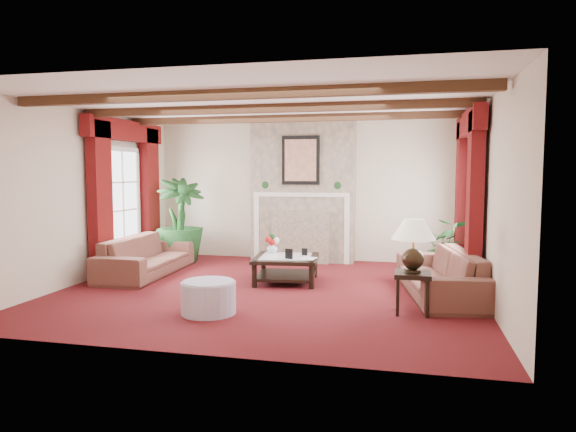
% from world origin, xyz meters
% --- Properties ---
extents(floor, '(6.00, 6.00, 0.00)m').
position_xyz_m(floor, '(0.00, 0.00, 0.00)').
color(floor, '#4F0E0E').
rests_on(floor, ground).
extents(ceiling, '(6.00, 6.00, 0.00)m').
position_xyz_m(ceiling, '(0.00, 0.00, 2.70)').
color(ceiling, white).
rests_on(ceiling, floor).
extents(back_wall, '(6.00, 0.02, 2.70)m').
position_xyz_m(back_wall, '(0.00, 2.75, 1.35)').
color(back_wall, beige).
rests_on(back_wall, ground).
extents(left_wall, '(0.02, 5.50, 2.70)m').
position_xyz_m(left_wall, '(-3.00, 0.00, 1.35)').
color(left_wall, beige).
rests_on(left_wall, ground).
extents(right_wall, '(0.02, 5.50, 2.70)m').
position_xyz_m(right_wall, '(3.00, 0.00, 1.35)').
color(right_wall, beige).
rests_on(right_wall, ground).
extents(ceiling_beams, '(6.00, 3.00, 0.12)m').
position_xyz_m(ceiling_beams, '(0.00, 0.00, 2.64)').
color(ceiling_beams, '#341E10').
rests_on(ceiling_beams, ceiling).
extents(fireplace, '(2.00, 0.52, 2.70)m').
position_xyz_m(fireplace, '(0.00, 2.55, 2.70)').
color(fireplace, tan).
rests_on(fireplace, ground).
extents(french_door_left, '(0.10, 1.10, 2.16)m').
position_xyz_m(french_door_left, '(-2.97, 1.00, 2.13)').
color(french_door_left, white).
rests_on(french_door_left, ground).
extents(french_door_right, '(0.10, 1.10, 2.16)m').
position_xyz_m(french_door_right, '(2.97, 1.00, 2.13)').
color(french_door_right, white).
rests_on(french_door_right, ground).
extents(curtains_left, '(0.20, 2.40, 2.55)m').
position_xyz_m(curtains_left, '(-2.86, 1.00, 2.55)').
color(curtains_left, '#560D0B').
rests_on(curtains_left, ground).
extents(curtains_right, '(0.20, 2.40, 2.55)m').
position_xyz_m(curtains_right, '(2.86, 1.00, 2.55)').
color(curtains_right, '#560D0B').
rests_on(curtains_right, ground).
extents(sofa_left, '(2.25, 0.81, 0.86)m').
position_xyz_m(sofa_left, '(-2.31, 0.63, 0.43)').
color(sofa_left, '#3B101B').
rests_on(sofa_left, ground).
extents(sofa_right, '(2.41, 1.36, 0.86)m').
position_xyz_m(sofa_right, '(2.42, 0.18, 0.43)').
color(sofa_right, '#3B101B').
rests_on(sofa_right, ground).
extents(potted_palm, '(2.52, 2.52, 0.91)m').
position_xyz_m(potted_palm, '(-2.26, 1.86, 0.45)').
color(potted_palm, black).
rests_on(potted_palm, ground).
extents(small_plant, '(1.39, 1.44, 0.76)m').
position_xyz_m(small_plant, '(2.64, 1.66, 0.38)').
color(small_plant, black).
rests_on(small_plant, ground).
extents(coffee_table, '(1.09, 1.09, 0.40)m').
position_xyz_m(coffee_table, '(0.13, 0.57, 0.20)').
color(coffee_table, black).
rests_on(coffee_table, ground).
extents(side_table, '(0.50, 0.50, 0.51)m').
position_xyz_m(side_table, '(2.04, -0.81, 0.26)').
color(side_table, black).
rests_on(side_table, ground).
extents(ottoman, '(0.67, 0.67, 0.39)m').
position_xyz_m(ottoman, '(-0.40, -1.38, 0.20)').
color(ottoman, '#9A93A6').
rests_on(ottoman, ground).
extents(table_lamp, '(0.53, 0.53, 0.67)m').
position_xyz_m(table_lamp, '(2.04, -0.81, 0.85)').
color(table_lamp, black).
rests_on(table_lamp, side_table).
extents(flower_vase, '(0.20, 0.21, 0.18)m').
position_xyz_m(flower_vase, '(-0.18, 0.86, 0.49)').
color(flower_vase, silver).
rests_on(flower_vase, coffee_table).
extents(book, '(0.22, 0.08, 0.29)m').
position_xyz_m(book, '(0.41, 0.39, 0.55)').
color(book, black).
rests_on(book, coffee_table).
extents(photo_frame_a, '(0.12, 0.05, 0.17)m').
position_xyz_m(photo_frame_a, '(0.23, 0.34, 0.49)').
color(photo_frame_a, black).
rests_on(photo_frame_a, coffee_table).
extents(photo_frame_b, '(0.10, 0.05, 0.12)m').
position_xyz_m(photo_frame_b, '(0.40, 0.71, 0.47)').
color(photo_frame_b, black).
rests_on(photo_frame_b, coffee_table).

